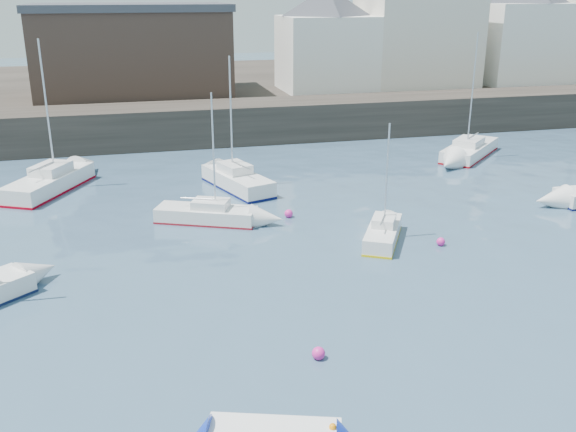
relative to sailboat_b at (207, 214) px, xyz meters
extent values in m
plane|color=#2D4760|center=(3.29, -16.27, -0.44)|extent=(220.00, 220.00, 0.00)
cube|color=#28231E|center=(3.29, 18.73, 1.06)|extent=(90.00, 5.00, 3.00)
cube|color=#28231E|center=(3.29, 36.73, 0.96)|extent=(90.00, 32.00, 2.80)
cube|color=beige|center=(23.29, 25.73, 6.86)|extent=(10.00, 8.00, 9.00)
cube|color=white|center=(34.29, 25.23, 6.11)|extent=(9.00, 7.00, 7.50)
cube|color=white|center=(14.29, 25.23, 5.61)|extent=(8.00, 7.00, 6.50)
pyramid|color=#3A3D44|center=(14.29, 25.23, 10.09)|extent=(11.14, 11.14, 2.45)
cube|color=#3D2D26|center=(-2.71, 26.73, 5.86)|extent=(16.00, 10.00, 7.00)
cube|color=#3A3D44|center=(-2.71, 26.73, 9.66)|extent=(16.40, 10.40, 0.60)
cylinder|color=white|center=(-1.20, -17.14, -0.09)|extent=(0.18, 0.18, 0.35)
cylinder|color=white|center=(-0.36, -17.42, -0.09)|extent=(0.18, 0.18, 0.35)
cylinder|color=white|center=(0.49, -17.70, -0.09)|extent=(0.18, 0.18, 0.35)
cube|color=white|center=(-0.03, 0.01, -0.05)|extent=(5.42, 3.64, 0.78)
cube|color=maroon|center=(-0.03, 0.01, -0.39)|extent=(5.47, 3.68, 0.10)
cube|color=white|center=(0.21, -0.09, 0.56)|extent=(2.17, 1.88, 0.43)
cylinder|color=silver|center=(0.44, -0.20, 3.32)|extent=(0.09, 0.09, 5.97)
cube|color=white|center=(7.86, -4.83, -0.06)|extent=(3.28, 4.39, 0.77)
cube|color=#D3B908|center=(7.86, -4.83, -0.39)|extent=(3.32, 4.44, 0.10)
cube|color=white|center=(7.96, -4.65, 0.54)|extent=(1.63, 1.81, 0.43)
cylinder|color=silver|center=(8.07, -4.46, 2.79)|extent=(0.09, 0.09, 4.91)
cube|color=white|center=(2.57, 5.48, 0.05)|extent=(3.74, 6.30, 0.98)
cube|color=#090E47|center=(2.57, 5.48, -0.37)|extent=(3.78, 6.36, 0.13)
cube|color=white|center=(2.47, 5.76, 0.81)|extent=(2.04, 2.45, 0.55)
cylinder|color=silver|center=(2.38, 6.05, 3.99)|extent=(0.11, 0.11, 6.90)
cube|color=white|center=(20.38, 9.37, 0.00)|extent=(6.50, 6.32, 0.88)
cube|color=maroon|center=(20.38, 9.37, -0.38)|extent=(6.57, 6.38, 0.12)
cube|color=white|center=(20.13, 9.14, 0.69)|extent=(2.88, 2.85, 0.49)
cylinder|color=silver|center=(19.88, 8.90, 4.39)|extent=(0.10, 0.10, 7.90)
cube|color=white|center=(-8.49, 7.72, 0.07)|extent=(5.09, 7.06, 1.02)
cube|color=#9B0010|center=(-8.49, 7.72, -0.37)|extent=(5.14, 7.13, 0.14)
cube|color=white|center=(-8.34, 8.02, 0.87)|extent=(2.56, 2.87, 0.57)
cylinder|color=silver|center=(-8.18, 8.32, 4.51)|extent=(0.11, 0.11, 7.84)
sphere|color=#E32695|center=(1.85, -14.09, -0.44)|extent=(0.44, 0.44, 0.44)
sphere|color=#E32695|center=(10.34, -5.99, -0.44)|extent=(0.41, 0.41, 0.41)
sphere|color=#E32695|center=(4.31, -0.35, -0.44)|extent=(0.45, 0.45, 0.45)
camera|label=1|loc=(-3.60, -31.62, 11.02)|focal=40.00mm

